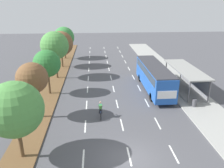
# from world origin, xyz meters

# --- Properties ---
(ground_plane) EXTENTS (140.00, 140.00, 0.00)m
(ground_plane) POSITION_xyz_m (0.00, 0.00, 0.00)
(ground_plane) COLOR #4C4C51
(median_strip) EXTENTS (2.60, 52.00, 0.12)m
(median_strip) POSITION_xyz_m (-8.30, 20.00, 0.06)
(median_strip) COLOR brown
(median_strip) RESTS_ON ground
(sidewalk_right) EXTENTS (4.50, 52.00, 0.15)m
(sidewalk_right) POSITION_xyz_m (9.25, 20.00, 0.07)
(sidewalk_right) COLOR #9E9E99
(sidewalk_right) RESTS_ON ground
(lane_divider_left) EXTENTS (0.14, 48.71, 0.01)m
(lane_divider_left) POSITION_xyz_m (-3.50, 18.86, 0.00)
(lane_divider_left) COLOR white
(lane_divider_left) RESTS_ON ground
(lane_divider_center) EXTENTS (0.14, 48.71, 0.01)m
(lane_divider_center) POSITION_xyz_m (0.00, 18.86, 0.00)
(lane_divider_center) COLOR white
(lane_divider_center) RESTS_ON ground
(lane_divider_right) EXTENTS (0.14, 48.71, 0.01)m
(lane_divider_right) POSITION_xyz_m (3.50, 18.86, 0.00)
(lane_divider_right) COLOR white
(lane_divider_right) RESTS_ON ground
(bus_shelter) EXTENTS (2.90, 9.45, 2.86)m
(bus_shelter) POSITION_xyz_m (9.53, 13.05, 1.87)
(bus_shelter) COLOR gray
(bus_shelter) RESTS_ON sidewalk_right
(bus) EXTENTS (2.54, 11.29, 3.37)m
(bus) POSITION_xyz_m (5.25, 13.53, 2.07)
(bus) COLOR #2356B2
(bus) RESTS_ON ground
(cyclist) EXTENTS (0.46, 1.82, 1.71)m
(cyclist) POSITION_xyz_m (-1.98, 6.58, 0.79)
(cyclist) COLOR black
(cyclist) RESTS_ON ground
(median_tree_nearest) EXTENTS (4.04, 4.04, 5.97)m
(median_tree_nearest) POSITION_xyz_m (-8.09, 0.79, 4.07)
(median_tree_nearest) COLOR brown
(median_tree_nearest) RESTS_ON median_strip
(median_tree_second) EXTENTS (3.03, 3.03, 5.67)m
(median_tree_second) POSITION_xyz_m (-8.43, 6.94, 4.26)
(median_tree_second) COLOR brown
(median_tree_second) RESTS_ON median_strip
(median_tree_third) EXTENTS (3.34, 3.34, 5.57)m
(median_tree_third) POSITION_xyz_m (-8.23, 13.09, 4.01)
(median_tree_third) COLOR brown
(median_tree_third) RESTS_ON median_strip
(median_tree_fourth) EXTENTS (4.11, 4.11, 6.98)m
(median_tree_fourth) POSITION_xyz_m (-8.19, 19.24, 5.03)
(median_tree_fourth) COLOR brown
(median_tree_fourth) RESTS_ON median_strip
(median_tree_fifth) EXTENTS (4.23, 4.23, 6.24)m
(median_tree_fifth) POSITION_xyz_m (-8.19, 25.39, 4.23)
(median_tree_fifth) COLOR brown
(median_tree_fifth) RESTS_ON median_strip
(median_tree_farthest) EXTENTS (4.06, 4.06, 6.29)m
(median_tree_farthest) POSITION_xyz_m (-8.38, 31.54, 4.38)
(median_tree_farthest) COLOR brown
(median_tree_farthest) RESTS_ON median_strip
(trash_bin) EXTENTS (0.52, 0.52, 0.85)m
(trash_bin) POSITION_xyz_m (8.45, 7.95, 0.57)
(trash_bin) COLOR #4C4C51
(trash_bin) RESTS_ON sidewalk_right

